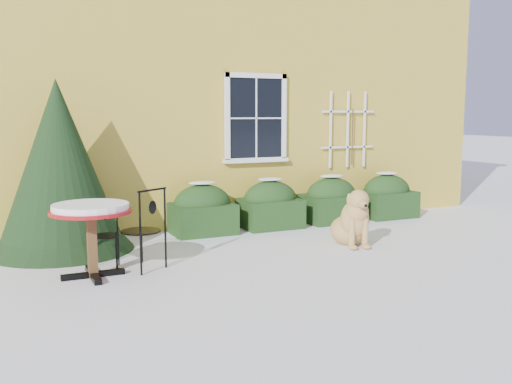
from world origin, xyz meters
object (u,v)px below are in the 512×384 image
evergreen_shrub (60,183)px  patio_chair_near (143,229)px  dog (353,222)px  bistro_table (91,216)px  patio_chair_far (105,233)px

evergreen_shrub → patio_chair_near: (0.86, -1.57, -0.49)m
evergreen_shrub → dog: evergreen_shrub is taller
evergreen_shrub → bistro_table: 1.70m
dog → patio_chair_near: bearing=-169.3°
evergreen_shrub → bistro_table: evergreen_shrub is taller
evergreen_shrub → patio_chair_near: size_ratio=2.35×
bistro_table → dog: size_ratio=1.01×
patio_chair_far → dog: 3.75m
patio_chair_near → patio_chair_far: bearing=-85.5°
patio_chair_far → patio_chair_near: bearing=-44.9°
evergreen_shrub → patio_chair_near: bearing=-61.3°
bistro_table → patio_chair_near: (0.68, 0.10, -0.24)m
bistro_table → patio_chair_far: (0.28, 0.67, -0.37)m
evergreen_shrub → patio_chair_near: evergreen_shrub is taller
bistro_table → patio_chair_far: 0.81m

